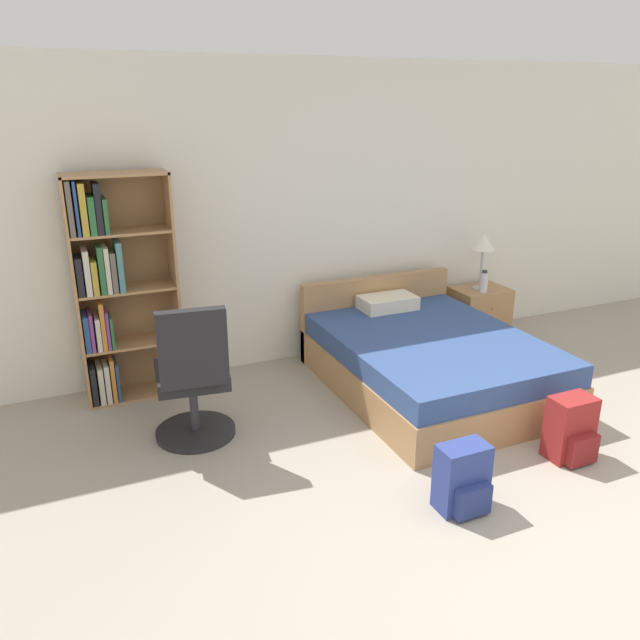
% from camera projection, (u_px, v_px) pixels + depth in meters
% --- Properties ---
extents(ground_plane, '(14.00, 14.00, 0.00)m').
position_uv_depth(ground_plane, '(591.00, 567.00, 3.21)').
color(ground_plane, '#A39989').
extents(wall_back, '(9.00, 0.06, 2.60)m').
position_uv_depth(wall_back, '(331.00, 214.00, 5.56)').
color(wall_back, silver).
rests_on(wall_back, ground_plane).
extents(bookshelf, '(0.75, 0.32, 1.77)m').
position_uv_depth(bookshelf, '(112.00, 288.00, 4.74)').
color(bookshelf, '#AD7F51').
rests_on(bookshelf, ground_plane).
extents(bed, '(1.49, 1.96, 0.73)m').
position_uv_depth(bed, '(426.00, 359.00, 5.12)').
color(bed, '#AD7F51').
rests_on(bed, ground_plane).
extents(office_chair, '(0.56, 0.63, 1.03)m').
position_uv_depth(office_chair, '(193.00, 381.00, 4.24)').
color(office_chair, '#232326').
rests_on(office_chair, ground_plane).
extents(nightstand, '(0.53, 0.42, 0.50)m').
position_uv_depth(nightstand, '(479.00, 313.00, 6.22)').
color(nightstand, '#AD7F51').
rests_on(nightstand, ground_plane).
extents(table_lamp, '(0.22, 0.22, 0.55)m').
position_uv_depth(table_lamp, '(484.00, 245.00, 5.97)').
color(table_lamp, '#B2B2B7').
rests_on(table_lamp, nightstand).
extents(water_bottle, '(0.08, 0.08, 0.21)m').
position_uv_depth(water_bottle, '(484.00, 282.00, 6.00)').
color(water_bottle, silver).
rests_on(water_bottle, nightstand).
extents(backpack_red, '(0.29, 0.26, 0.44)m').
position_uv_depth(backpack_red, '(571.00, 430.00, 4.12)').
color(backpack_red, maroon).
rests_on(backpack_red, ground_plane).
extents(backpack_blue, '(0.30, 0.24, 0.41)m').
position_uv_depth(backpack_blue, '(463.00, 479.00, 3.61)').
color(backpack_blue, navy).
rests_on(backpack_blue, ground_plane).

